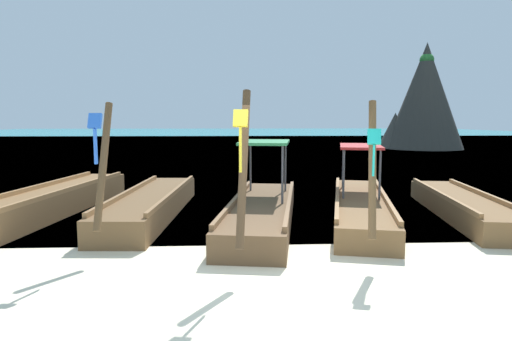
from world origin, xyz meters
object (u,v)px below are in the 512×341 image
at_px(longtail_boat_yellow_ribbon, 262,210).
at_px(longtail_boat_blue_ribbon, 152,204).
at_px(longtail_boat_orange_ribbon, 51,202).
at_px(longtail_boat_red_ribbon, 463,206).
at_px(karst_rock, 423,98).
at_px(longtail_boat_turquoise_ribbon, 361,205).

bearing_deg(longtail_boat_yellow_ribbon, longtail_boat_blue_ribbon, 158.98).
distance_m(longtail_boat_orange_ribbon, longtail_boat_yellow_ribbon, 5.17).
xyz_separation_m(longtail_boat_blue_ribbon, longtail_boat_yellow_ribbon, (2.59, -1.00, 0.04)).
distance_m(longtail_boat_orange_ribbon, longtail_boat_red_ribbon, 9.83).
height_order(longtail_boat_blue_ribbon, longtail_boat_red_ribbon, longtail_boat_red_ribbon).
bearing_deg(longtail_boat_blue_ribbon, karst_rock, 55.25).
xyz_separation_m(longtail_boat_turquoise_ribbon, karst_rock, (12.22, 25.19, 3.75)).
xyz_separation_m(longtail_boat_orange_ribbon, longtail_boat_turquoise_ribbon, (7.37, -0.63, -0.01)).
distance_m(longtail_boat_blue_ribbon, longtail_boat_yellow_ribbon, 2.78).
height_order(longtail_boat_orange_ribbon, longtail_boat_red_ribbon, longtail_boat_orange_ribbon).
bearing_deg(karst_rock, longtail_boat_blue_ribbon, -124.75).
distance_m(longtail_boat_blue_ribbon, longtail_boat_turquoise_ribbon, 4.95).
height_order(longtail_boat_orange_ribbon, karst_rock, karst_rock).
xyz_separation_m(longtail_boat_orange_ribbon, longtail_boat_blue_ribbon, (2.44, -0.18, -0.03)).
relative_size(longtail_boat_orange_ribbon, longtail_boat_yellow_ribbon, 1.12).
relative_size(longtail_boat_turquoise_ribbon, karst_rock, 0.81).
distance_m(longtail_boat_turquoise_ribbon, longtail_boat_red_ribbon, 2.44).
distance_m(longtail_boat_turquoise_ribbon, karst_rock, 28.24).
height_order(longtail_boat_red_ribbon, karst_rock, karst_rock).
bearing_deg(longtail_boat_turquoise_ribbon, karst_rock, 64.12).
xyz_separation_m(longtail_boat_orange_ribbon, longtail_boat_yellow_ribbon, (5.03, -1.17, 0.00)).
distance_m(longtail_boat_orange_ribbon, karst_rock, 31.63).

